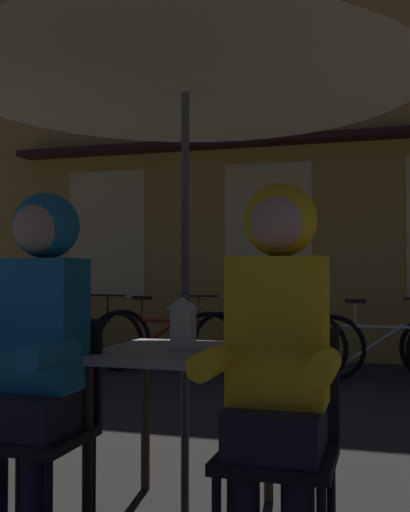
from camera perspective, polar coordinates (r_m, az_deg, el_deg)
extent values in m
cube|color=#B2AD9E|center=(2.76, -1.83, -8.84)|extent=(0.72, 0.72, 0.04)
cylinder|color=#2D2319|center=(2.67, -10.65, -17.16)|extent=(0.04, 0.04, 0.70)
cylinder|color=#2D2319|center=(2.47, 3.00, -18.54)|extent=(0.04, 0.04, 0.70)
cylinder|color=#2D2319|center=(3.22, -5.46, -14.47)|extent=(0.04, 0.04, 0.70)
cylinder|color=#2D2319|center=(3.05, 5.81, -15.20)|extent=(0.04, 0.04, 0.70)
cylinder|color=#4C4C51|center=(2.74, -1.82, -0.46)|extent=(0.04, 0.04, 2.25)
cone|color=tan|center=(2.91, -1.80, 18.25)|extent=(2.10, 2.10, 0.38)
sphere|color=#4C4C51|center=(3.00, -1.80, 22.21)|extent=(0.06, 0.06, 0.06)
cube|color=white|center=(2.74, -2.08, -8.36)|extent=(0.11, 0.11, 0.02)
cube|color=white|center=(2.73, -2.08, -6.52)|extent=(0.09, 0.09, 0.16)
pyramid|color=white|center=(2.72, -2.07, -4.27)|extent=(0.11, 0.11, 0.06)
cube|color=black|center=(2.62, -15.42, -15.67)|extent=(0.40, 0.40, 0.04)
cylinder|color=black|center=(2.75, -10.26, -19.91)|extent=(0.03, 0.03, 0.41)
cylinder|color=black|center=(2.91, -16.59, -18.82)|extent=(0.03, 0.03, 0.41)
cube|color=black|center=(2.74, -13.31, -10.19)|extent=(0.40, 0.03, 0.42)
cube|color=black|center=(2.29, 6.55, -17.84)|extent=(0.40, 0.40, 0.04)
cylinder|color=black|center=(2.50, 11.44, -21.84)|extent=(0.03, 0.03, 0.41)
cylinder|color=black|center=(2.55, 3.23, -21.44)|extent=(0.03, 0.03, 0.41)
cube|color=black|center=(2.41, 7.31, -11.38)|extent=(0.40, 0.03, 0.42)
cylinder|color=black|center=(2.54, -15.22, -21.02)|extent=(0.11, 0.11, 0.45)
cube|color=black|center=(2.60, -15.40, -13.53)|extent=(0.32, 0.36, 0.16)
cube|color=teal|center=(2.59, -14.88, -5.99)|extent=(0.34, 0.22, 0.52)
cylinder|color=teal|center=(2.32, -13.91, -8.76)|extent=(0.09, 0.30, 0.09)
sphere|color=tan|center=(2.59, -14.82, 2.55)|extent=(0.21, 0.21, 0.21)
sphere|color=teal|center=(2.63, -14.25, 2.69)|extent=(0.27, 0.27, 0.27)
cube|color=black|center=(2.26, 6.55, -15.41)|extent=(0.32, 0.36, 0.16)
cube|color=yellow|center=(2.25, 6.70, -6.72)|extent=(0.34, 0.22, 0.52)
cylinder|color=yellow|center=(2.02, 10.75, -9.87)|extent=(0.09, 0.30, 0.09)
cylinder|color=yellow|center=(2.08, 0.70, -9.63)|extent=(0.09, 0.30, 0.09)
sphere|color=tan|center=(2.24, 6.66, 3.12)|extent=(0.21, 0.21, 0.21)
sphere|color=yellow|center=(2.29, 6.88, 3.27)|extent=(0.27, 0.27, 0.27)
cube|color=gold|center=(8.26, 13.81, 12.69)|extent=(10.00, 0.60, 6.20)
cube|color=#F4D17A|center=(8.54, -8.96, 2.00)|extent=(1.10, 0.02, 1.70)
cube|color=#F4D17A|center=(7.85, 5.72, 2.30)|extent=(1.10, 0.02, 1.70)
cube|color=#331914|center=(7.74, 13.67, 10.63)|extent=(9.00, 0.36, 0.08)
torus|color=black|center=(6.97, -8.03, -7.66)|extent=(0.66, 0.13, 0.66)
torus|color=black|center=(7.56, -14.68, -7.15)|extent=(0.66, 0.13, 0.66)
cylinder|color=black|center=(7.23, -11.48, -5.72)|extent=(0.83, 0.14, 0.04)
cylinder|color=black|center=(7.32, -12.28, -7.09)|extent=(0.61, 0.11, 0.44)
cylinder|color=black|center=(7.39, -13.30, -4.68)|extent=(0.02, 0.02, 0.24)
cube|color=black|center=(7.39, -13.29, -3.68)|extent=(0.21, 0.10, 0.04)
cylinder|color=black|center=(7.01, -8.87, -4.71)|extent=(0.02, 0.02, 0.28)
cylinder|color=black|center=(7.00, -8.87, -3.57)|extent=(0.44, 0.08, 0.02)
torus|color=black|center=(6.78, 0.37, -7.85)|extent=(0.66, 0.08, 0.66)
torus|color=black|center=(7.18, -7.42, -7.49)|extent=(0.66, 0.08, 0.66)
cylinder|color=maroon|center=(6.94, -3.63, -5.92)|extent=(0.84, 0.08, 0.04)
cylinder|color=maroon|center=(7.01, -4.56, -7.37)|extent=(0.61, 0.07, 0.44)
cylinder|color=maroon|center=(7.05, -5.77, -4.87)|extent=(0.02, 0.02, 0.24)
cube|color=black|center=(7.05, -5.77, -3.81)|extent=(0.20, 0.09, 0.04)
cylinder|color=maroon|center=(6.79, -0.61, -4.83)|extent=(0.02, 0.02, 0.28)
cylinder|color=black|center=(6.79, -0.61, -3.65)|extent=(0.44, 0.05, 0.02)
torus|color=black|center=(6.37, 10.01, -8.23)|extent=(0.66, 0.14, 0.66)
torus|color=black|center=(6.70, 1.46, -7.92)|extent=(0.66, 0.14, 0.66)
cylinder|color=#236B3D|center=(6.49, 5.62, -6.22)|extent=(0.83, 0.16, 0.04)
cylinder|color=#236B3D|center=(6.55, 4.61, -7.77)|extent=(0.60, 0.12, 0.44)
cylinder|color=#236B3D|center=(6.59, 3.26, -5.11)|extent=(0.02, 0.02, 0.24)
cube|color=black|center=(6.58, 3.26, -3.98)|extent=(0.21, 0.11, 0.04)
cylinder|color=#236B3D|center=(6.37, 8.93, -5.03)|extent=(0.02, 0.02, 0.28)
cylinder|color=black|center=(6.36, 8.92, -3.78)|extent=(0.44, 0.09, 0.02)
torus|color=black|center=(6.41, 11.54, -8.18)|extent=(0.66, 0.06, 0.66)
cylinder|color=#ADA89E|center=(6.37, 16.13, -6.25)|extent=(0.84, 0.04, 0.04)
cylinder|color=#ADA89E|center=(6.39, 15.04, -7.88)|extent=(0.61, 0.04, 0.44)
cylinder|color=#ADA89E|center=(6.37, 13.54, -5.19)|extent=(0.02, 0.02, 0.24)
cube|color=black|center=(6.36, 13.54, -4.02)|extent=(0.20, 0.08, 0.04)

